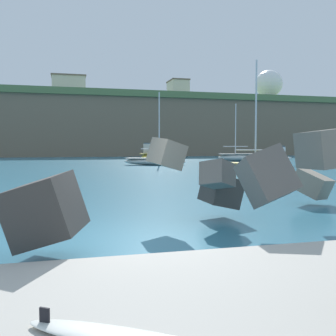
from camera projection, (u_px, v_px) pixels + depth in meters
ground_plane at (121, 242)px, 7.58m from camera, size 400.00×400.00×0.00m
walkway_path at (178, 329)px, 3.71m from camera, size 48.00×4.40×0.24m
boat_near_left at (238, 157)px, 48.03m from camera, size 5.32×2.51×7.09m
boat_near_centre at (155, 161)px, 38.01m from camera, size 6.24×3.91×7.10m
boat_near_right at (149, 155)px, 48.79m from camera, size 3.35×5.45×2.29m
boat_mid_centre at (279, 160)px, 34.61m from camera, size 3.96×4.17×1.92m
boat_far_left at (251, 167)px, 26.89m from camera, size 4.78×4.10×7.75m
mooring_buoy_inner at (290, 172)px, 24.58m from camera, size 0.44×0.44×0.44m
mooring_buoy_middle at (253, 163)px, 37.28m from camera, size 0.44×0.44×0.44m
headland_bluff at (156, 129)px, 93.18m from camera, size 103.86×44.34×12.01m
radar_dome at (269, 86)px, 97.71m from camera, size 6.86×6.86×8.99m
station_building_west at (178, 93)px, 94.83m from camera, size 4.38×6.41×5.93m
station_building_central at (69, 90)px, 91.29m from camera, size 7.86×6.88×6.30m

